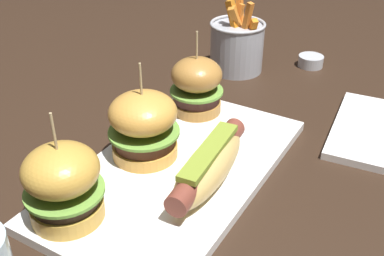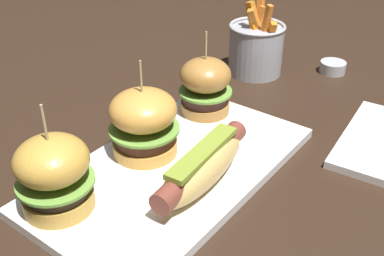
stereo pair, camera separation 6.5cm
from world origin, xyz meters
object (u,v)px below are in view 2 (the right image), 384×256
(hot_dog, at_px, (203,165))
(sauce_ramekin, at_px, (333,67))
(platter_main, at_px, (174,169))
(slider_center, at_px, (144,122))
(slider_left, at_px, (54,174))
(slider_right, at_px, (205,85))
(fries_bucket, at_px, (256,48))

(hot_dog, relative_size, sauce_ramekin, 3.83)
(platter_main, bearing_deg, sauce_ramekin, -5.23)
(platter_main, height_order, slider_center, slider_center)
(slider_left, xyz_separation_m, sauce_ramekin, (0.61, -0.10, -0.05))
(hot_dog, xyz_separation_m, sauce_ramekin, (0.46, 0.01, -0.03))
(platter_main, bearing_deg, slider_right, 20.26)
(slider_center, xyz_separation_m, sauce_ramekin, (0.46, -0.10, -0.05))
(platter_main, distance_m, slider_left, 0.17)
(platter_main, xyz_separation_m, slider_center, (-0.00, 0.05, 0.06))
(hot_dog, relative_size, slider_right, 1.42)
(platter_main, bearing_deg, hot_dog, -97.92)
(slider_left, xyz_separation_m, slider_center, (0.15, -0.00, 0.00))
(slider_center, distance_m, slider_right, 0.15)
(hot_dog, bearing_deg, sauce_ramekin, 1.45)
(fries_bucket, distance_m, sauce_ramekin, 0.16)
(sauce_ramekin, bearing_deg, slider_right, 162.48)
(slider_left, relative_size, slider_center, 1.00)
(slider_center, bearing_deg, fries_bucket, 4.88)
(hot_dog, distance_m, sauce_ramekin, 0.46)
(hot_dog, bearing_deg, slider_right, 34.72)
(platter_main, distance_m, slider_center, 0.08)
(hot_dog, xyz_separation_m, slider_right, (0.16, 0.11, 0.02))
(fries_bucket, bearing_deg, slider_center, -175.12)
(slider_left, relative_size, slider_right, 1.02)
(platter_main, xyz_separation_m, slider_right, (0.15, 0.06, 0.05))
(slider_center, xyz_separation_m, slider_right, (0.15, 0.00, -0.00))
(slider_right, distance_m, sauce_ramekin, 0.33)
(slider_left, bearing_deg, fries_bucket, 2.99)
(slider_center, xyz_separation_m, fries_bucket, (0.36, 0.03, -0.01))
(fries_bucket, bearing_deg, slider_left, -177.01)
(slider_center, bearing_deg, hot_dog, -93.82)
(hot_dog, bearing_deg, fries_bucket, 20.51)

